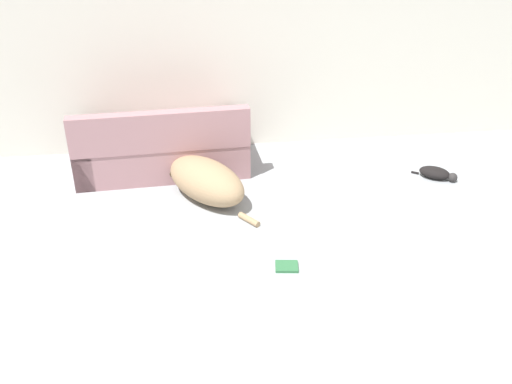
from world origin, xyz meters
name	(u,v)px	position (x,y,z in m)	size (l,w,h in m)	color
ground_plane	(371,383)	(0.00, 0.00, 0.00)	(20.00, 20.00, 0.00)	#999EA3
wall_back	(278,31)	(0.00, 3.82, 1.33)	(7.45, 0.06, 2.67)	silver
couch	(162,150)	(-1.34, 3.20, 0.26)	(1.85, 0.89, 0.80)	#A3757A
dog	(203,180)	(-0.93, 2.56, 0.20)	(1.01, 1.25, 0.41)	#A38460
cat	(436,173)	(1.55, 2.65, 0.06)	(0.43, 0.35, 0.12)	black
book_green	(287,266)	(-0.32, 1.28, 0.01)	(0.21, 0.18, 0.02)	#2D663D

